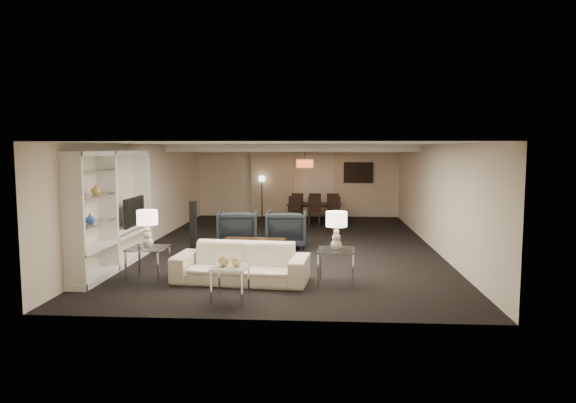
# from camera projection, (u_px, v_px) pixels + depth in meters

# --- Properties ---
(floor) EXTENTS (11.00, 11.00, 0.00)m
(floor) POSITION_uv_depth(u_px,v_px,m) (288.00, 246.00, 12.67)
(floor) COLOR black
(floor) RESTS_ON ground
(ceiling) EXTENTS (7.00, 11.00, 0.02)m
(ceiling) POSITION_uv_depth(u_px,v_px,m) (288.00, 144.00, 12.40)
(ceiling) COLOR silver
(ceiling) RESTS_ON ground
(wall_back) EXTENTS (7.00, 0.02, 2.50)m
(wall_back) POSITION_uv_depth(u_px,v_px,m) (298.00, 181.00, 17.99)
(wall_back) COLOR beige
(wall_back) RESTS_ON ground
(wall_front) EXTENTS (7.00, 0.02, 2.50)m
(wall_front) POSITION_uv_depth(u_px,v_px,m) (263.00, 232.00, 7.08)
(wall_front) COLOR beige
(wall_front) RESTS_ON ground
(wall_left) EXTENTS (0.02, 11.00, 2.50)m
(wall_left) POSITION_uv_depth(u_px,v_px,m) (148.00, 195.00, 12.76)
(wall_left) COLOR beige
(wall_left) RESTS_ON ground
(wall_right) EXTENTS (0.02, 11.00, 2.50)m
(wall_right) POSITION_uv_depth(u_px,v_px,m) (433.00, 196.00, 12.31)
(wall_right) COLOR beige
(wall_right) RESTS_ON ground
(ceiling_soffit) EXTENTS (7.00, 4.00, 0.20)m
(ceiling_soffit) POSITION_uv_depth(u_px,v_px,m) (295.00, 148.00, 15.89)
(ceiling_soffit) COLOR silver
(ceiling_soffit) RESTS_ON ceiling
(curtains) EXTENTS (1.50, 0.12, 2.40)m
(curtains) POSITION_uv_depth(u_px,v_px,m) (272.00, 182.00, 17.98)
(curtains) COLOR beige
(curtains) RESTS_ON wall_back
(door) EXTENTS (0.90, 0.05, 2.10)m
(door) POSITION_uv_depth(u_px,v_px,m) (318.00, 187.00, 17.94)
(door) COLOR silver
(door) RESTS_ON wall_back
(painting) EXTENTS (0.95, 0.04, 0.65)m
(painting) POSITION_uv_depth(u_px,v_px,m) (358.00, 173.00, 17.79)
(painting) COLOR #142D38
(painting) RESTS_ON wall_back
(media_unit) EXTENTS (0.38, 3.40, 2.35)m
(media_unit) POSITION_uv_depth(u_px,v_px,m) (113.00, 210.00, 10.17)
(media_unit) COLOR white
(media_unit) RESTS_ON wall_left
(pendant_light) EXTENTS (0.52, 0.52, 0.24)m
(pendant_light) POSITION_uv_depth(u_px,v_px,m) (305.00, 164.00, 15.92)
(pendant_light) COLOR #D8591E
(pendant_light) RESTS_ON ceiling_soffit
(sofa) EXTENTS (2.47, 1.17, 0.70)m
(sofa) POSITION_uv_depth(u_px,v_px,m) (241.00, 263.00, 9.21)
(sofa) COLOR beige
(sofa) RESTS_ON floor
(coffee_table) EXTENTS (1.35, 0.84, 0.47)m
(coffee_table) POSITION_uv_depth(u_px,v_px,m) (253.00, 251.00, 10.81)
(coffee_table) COLOR #311C0D
(coffee_table) RESTS_ON floor
(armchair_left) EXTENTS (1.05, 1.08, 0.89)m
(armchair_left) POSITION_uv_depth(u_px,v_px,m) (238.00, 229.00, 12.51)
(armchair_left) COLOR black
(armchair_left) RESTS_ON floor
(armchair_right) EXTENTS (0.96, 0.99, 0.89)m
(armchair_right) POSITION_uv_depth(u_px,v_px,m) (287.00, 229.00, 12.43)
(armchair_right) COLOR black
(armchair_right) RESTS_ON floor
(side_table_left) EXTENTS (0.69, 0.69, 0.61)m
(side_table_left) POSITION_uv_depth(u_px,v_px,m) (149.00, 264.00, 9.32)
(side_table_left) COLOR white
(side_table_left) RESTS_ON floor
(side_table_right) EXTENTS (0.70, 0.70, 0.61)m
(side_table_right) POSITION_uv_depth(u_px,v_px,m) (336.00, 267.00, 9.10)
(side_table_right) COLOR silver
(side_table_right) RESTS_ON floor
(table_lamp_left) EXTENTS (0.41, 0.41, 0.68)m
(table_lamp_left) POSITION_uv_depth(u_px,v_px,m) (147.00, 229.00, 9.25)
(table_lamp_left) COLOR beige
(table_lamp_left) RESTS_ON side_table_left
(table_lamp_right) EXTENTS (0.38, 0.38, 0.68)m
(table_lamp_right) POSITION_uv_depth(u_px,v_px,m) (336.00, 231.00, 9.04)
(table_lamp_right) COLOR beige
(table_lamp_right) RESTS_ON side_table_right
(marble_table) EXTENTS (0.58, 0.58, 0.55)m
(marble_table) POSITION_uv_depth(u_px,v_px,m) (230.00, 283.00, 8.12)
(marble_table) COLOR silver
(marble_table) RESTS_ON floor
(gold_gourd_a) EXTENTS (0.18, 0.18, 0.18)m
(gold_gourd_a) POSITION_uv_depth(u_px,v_px,m) (224.00, 261.00, 8.09)
(gold_gourd_a) COLOR tan
(gold_gourd_a) RESTS_ON marble_table
(gold_gourd_b) EXTENTS (0.15, 0.15, 0.15)m
(gold_gourd_b) POSITION_uv_depth(u_px,v_px,m) (236.00, 262.00, 8.08)
(gold_gourd_b) COLOR #DEC575
(gold_gourd_b) RESTS_ON marble_table
(television) EXTENTS (1.07, 0.14, 0.61)m
(television) POSITION_uv_depth(u_px,v_px,m) (129.00, 211.00, 10.93)
(television) COLOR black
(television) RESTS_ON media_unit
(vase_blue) EXTENTS (0.18, 0.18, 0.19)m
(vase_blue) POSITION_uv_depth(u_px,v_px,m) (90.00, 219.00, 9.13)
(vase_blue) COLOR #264CA8
(vase_blue) RESTS_ON media_unit
(vase_amber) EXTENTS (0.18, 0.18, 0.19)m
(vase_amber) POSITION_uv_depth(u_px,v_px,m) (96.00, 189.00, 9.37)
(vase_amber) COLOR gold
(vase_amber) RESTS_ON media_unit
(floor_speaker) EXTENTS (0.15, 0.15, 1.21)m
(floor_speaker) POSITION_uv_depth(u_px,v_px,m) (193.00, 227.00, 11.67)
(floor_speaker) COLOR black
(floor_speaker) RESTS_ON floor
(dining_table) EXTENTS (1.82, 1.16, 0.60)m
(dining_table) POSITION_uv_depth(u_px,v_px,m) (315.00, 213.00, 16.67)
(dining_table) COLOR black
(dining_table) RESTS_ON floor
(chair_nl) EXTENTS (0.45, 0.45, 0.89)m
(chair_nl) POSITION_uv_depth(u_px,v_px,m) (295.00, 211.00, 16.04)
(chair_nl) COLOR black
(chair_nl) RESTS_ON floor
(chair_nm) EXTENTS (0.43, 0.43, 0.89)m
(chair_nm) POSITION_uv_depth(u_px,v_px,m) (314.00, 211.00, 16.01)
(chair_nm) COLOR black
(chair_nm) RESTS_ON floor
(chair_nr) EXTENTS (0.46, 0.46, 0.89)m
(chair_nr) POSITION_uv_depth(u_px,v_px,m) (334.00, 211.00, 15.97)
(chair_nr) COLOR black
(chair_nr) RESTS_ON floor
(chair_fl) EXTENTS (0.46, 0.46, 0.89)m
(chair_fl) POSITION_uv_depth(u_px,v_px,m) (297.00, 206.00, 17.33)
(chair_fl) COLOR black
(chair_fl) RESTS_ON floor
(chair_fm) EXTENTS (0.43, 0.43, 0.89)m
(chair_fm) POSITION_uv_depth(u_px,v_px,m) (315.00, 206.00, 17.30)
(chair_fm) COLOR black
(chair_fm) RESTS_ON floor
(chair_fr) EXTENTS (0.42, 0.42, 0.89)m
(chair_fr) POSITION_uv_depth(u_px,v_px,m) (333.00, 206.00, 17.26)
(chair_fr) COLOR black
(chair_fr) RESTS_ON floor
(floor_lamp) EXTENTS (0.27, 0.27, 1.44)m
(floor_lamp) POSITION_uv_depth(u_px,v_px,m) (262.00, 197.00, 17.83)
(floor_lamp) COLOR black
(floor_lamp) RESTS_ON floor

